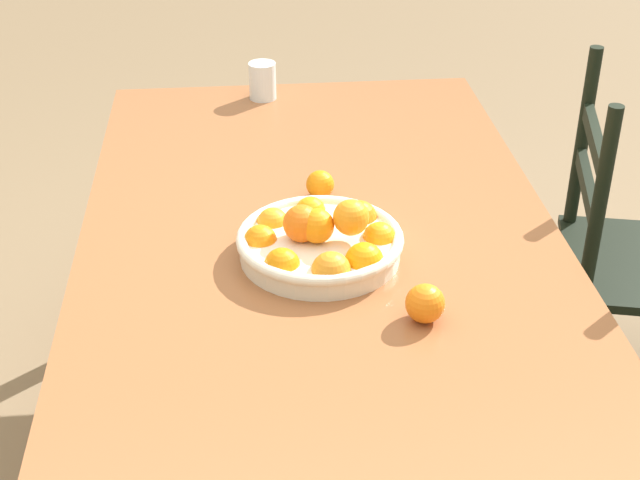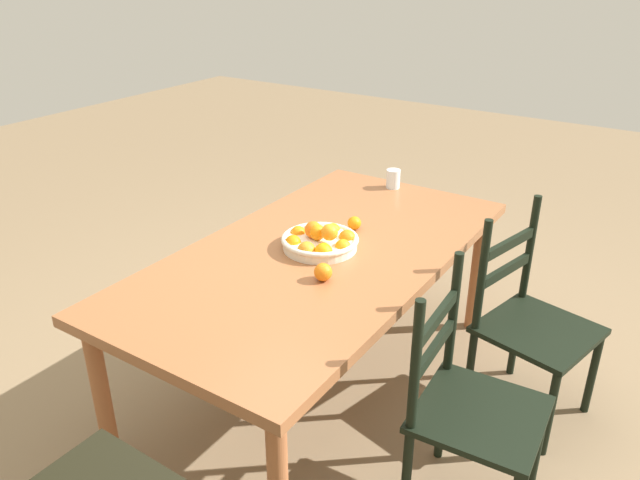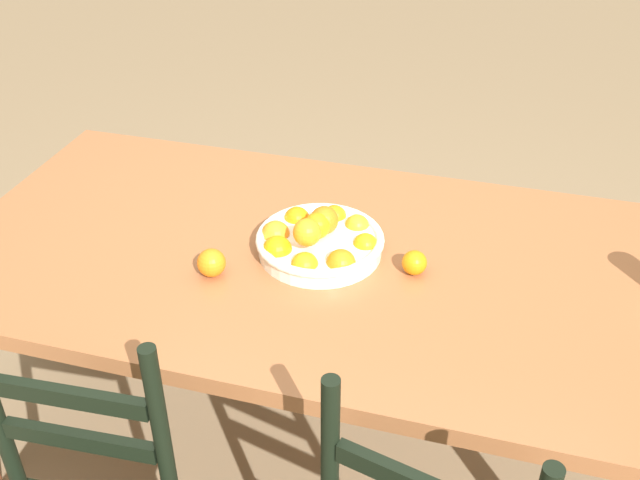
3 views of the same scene
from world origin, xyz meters
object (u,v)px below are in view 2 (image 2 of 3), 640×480
at_px(fruit_bowl, 320,241).
at_px(chair_near_window, 530,325).
at_px(dining_table, 320,264).
at_px(chair_by_cabinet, 469,410).
at_px(orange_loose_1, 323,272).
at_px(drinking_glass, 393,179).
at_px(orange_loose_0, 354,223).

bearing_deg(fruit_bowl, chair_near_window, 113.06).
distance_m(dining_table, chair_by_cabinet, 0.92).
bearing_deg(chair_near_window, dining_table, 127.49).
bearing_deg(fruit_bowl, chair_by_cabinet, 69.67).
xyz_separation_m(chair_near_window, orange_loose_1, (0.61, -0.70, 0.33)).
relative_size(chair_by_cabinet, drinking_glass, 9.16).
height_order(dining_table, chair_near_window, chair_near_window).
xyz_separation_m(fruit_bowl, drinking_glass, (-0.88, -0.09, 0.01)).
relative_size(orange_loose_0, drinking_glass, 0.62).
distance_m(chair_by_cabinet, orange_loose_1, 0.76).
bearing_deg(dining_table, orange_loose_0, 177.11).
xyz_separation_m(chair_by_cabinet, fruit_bowl, (-0.31, -0.85, 0.33)).
bearing_deg(chair_by_cabinet, orange_loose_1, 80.06).
relative_size(dining_table, chair_near_window, 2.06).
xyz_separation_m(chair_near_window, drinking_glass, (-0.51, -0.96, 0.35)).
bearing_deg(drinking_glass, chair_near_window, 62.07).
xyz_separation_m(chair_by_cabinet, orange_loose_1, (-0.08, -0.68, 0.33)).
distance_m(fruit_bowl, drinking_glass, 0.88).
xyz_separation_m(dining_table, orange_loose_1, (0.22, 0.16, 0.11)).
height_order(dining_table, chair_by_cabinet, chair_by_cabinet).
distance_m(fruit_bowl, orange_loose_1, 0.29).
height_order(chair_near_window, orange_loose_1, chair_near_window).
xyz_separation_m(fruit_bowl, orange_loose_1, (0.24, 0.17, -0.00)).
distance_m(fruit_bowl, orange_loose_0, 0.27).
distance_m(orange_loose_1, drinking_glass, 1.15).
distance_m(dining_table, orange_loose_0, 0.30).
bearing_deg(chair_by_cabinet, drinking_glass, 34.64).
height_order(orange_loose_0, orange_loose_1, orange_loose_1).
relative_size(fruit_bowl, orange_loose_0, 5.30).
bearing_deg(dining_table, fruit_bowl, -149.36).
height_order(dining_table, drinking_glass, drinking_glass).
bearing_deg(drinking_glass, chair_by_cabinet, 38.09).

